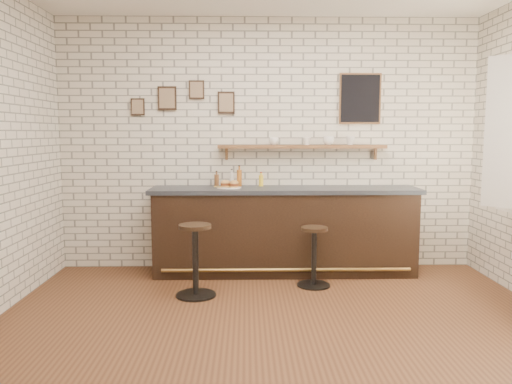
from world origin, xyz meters
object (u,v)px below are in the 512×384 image
at_px(shelf_cup_b, 307,141).
at_px(sandwich_plate, 229,188).
at_px(bitters_bottle_brown, 217,180).
at_px(bitters_bottle_white, 232,179).
at_px(bar_stool_left, 195,258).
at_px(shelf_cup_c, 329,141).
at_px(bar_stool_right, 314,254).
at_px(condiment_bottle_yellow, 261,180).
at_px(bar_counter, 284,230).
at_px(shelf_cup_a, 274,141).
at_px(shelf_cup_d, 350,141).
at_px(ciabatta_sandwich, 230,184).
at_px(bitters_bottle_amber, 239,178).

bearing_deg(shelf_cup_b, sandwich_plate, 141.55).
relative_size(bitters_bottle_brown, bitters_bottle_white, 0.89).
relative_size(bar_stool_left, shelf_cup_c, 5.64).
distance_m(sandwich_plate, bar_stool_right, 1.25).
bearing_deg(condiment_bottle_yellow, bar_counter, -33.69).
height_order(bitters_bottle_white, shelf_cup_b, shelf_cup_b).
height_order(bar_counter, sandwich_plate, sandwich_plate).
bearing_deg(bitters_bottle_brown, shelf_cup_a, 1.79).
bearing_deg(shelf_cup_d, condiment_bottle_yellow, -174.96).
relative_size(bar_counter, bitters_bottle_brown, 16.80).
relative_size(ciabatta_sandwich, shelf_cup_a, 2.10).
xyz_separation_m(condiment_bottle_yellow, bar_stool_right, (0.55, -0.70, -0.74)).
bearing_deg(bar_stool_right, bar_stool_left, -166.09).
relative_size(bitters_bottle_brown, bitters_bottle_amber, 0.74).
height_order(bar_counter, bar_stool_left, bar_counter).
relative_size(shelf_cup_b, shelf_cup_c, 0.75).
xyz_separation_m(bitters_bottle_brown, bitters_bottle_white, (0.18, -0.00, 0.01)).
bearing_deg(bar_stool_right, shelf_cup_b, 90.17).
bearing_deg(bitters_bottle_amber, shelf_cup_a, 2.96).
height_order(ciabatta_sandwich, bitters_bottle_brown, bitters_bottle_brown).
bearing_deg(bar_stool_right, shelf_cup_a, 118.47).
bearing_deg(bitters_bottle_white, shelf_cup_a, 2.43).
height_order(bar_stool_right, shelf_cup_c, shelf_cup_c).
relative_size(bitters_bottle_brown, shelf_cup_b, 1.89).
relative_size(ciabatta_sandwich, shelf_cup_d, 2.21).
height_order(bitters_bottle_brown, bar_stool_right, bitters_bottle_brown).
height_order(condiment_bottle_yellow, shelf_cup_a, shelf_cup_a).
distance_m(condiment_bottle_yellow, bar_stool_left, 1.40).
relative_size(bitters_bottle_amber, bar_stool_right, 0.39).
bearing_deg(bitters_bottle_brown, bitters_bottle_white, -0.00).
bearing_deg(shelf_cup_b, shelf_cup_a, 128.13).
distance_m(condiment_bottle_yellow, bar_stool_right, 1.16).
bearing_deg(bitters_bottle_brown, bar_stool_left, -99.03).
xyz_separation_m(ciabatta_sandwich, bar_stool_right, (0.92, -0.50, -0.71)).
bearing_deg(bar_stool_left, shelf_cup_b, 39.81).
bearing_deg(bar_stool_right, bar_counter, 118.06).
xyz_separation_m(condiment_bottle_yellow, bar_stool_left, (-0.69, -1.01, -0.69)).
height_order(sandwich_plate, bar_stool_right, sandwich_plate).
relative_size(ciabatta_sandwich, shelf_cup_c, 1.83).
distance_m(bitters_bottle_amber, shelf_cup_a, 0.60).
distance_m(condiment_bottle_yellow, shelf_cup_d, 1.16).
distance_m(condiment_bottle_yellow, shelf_cup_a, 0.49).
xyz_separation_m(bar_counter, shelf_cup_a, (-0.11, 0.20, 1.04)).
xyz_separation_m(condiment_bottle_yellow, shelf_cup_a, (0.16, 0.02, 0.46)).
xyz_separation_m(bar_counter, ciabatta_sandwich, (-0.64, -0.02, 0.55)).
relative_size(bitters_bottle_brown, condiment_bottle_yellow, 1.08).
distance_m(bitters_bottle_amber, shelf_cup_b, 0.92).
distance_m(bitters_bottle_brown, shelf_cup_b, 1.17).
height_order(bar_counter, condiment_bottle_yellow, condiment_bottle_yellow).
xyz_separation_m(bitters_bottle_amber, bar_stool_left, (-0.43, -1.01, -0.72)).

